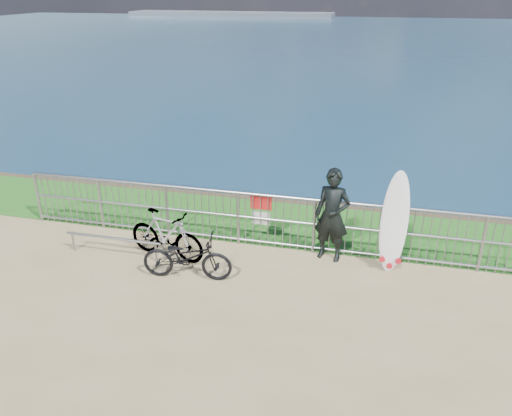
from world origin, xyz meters
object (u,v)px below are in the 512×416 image
(bicycle_near, at_px, (187,257))
(bicycle_far, at_px, (166,235))
(surfboard, at_px, (394,226))
(surfer, at_px, (332,215))

(bicycle_near, xyz_separation_m, bicycle_far, (-0.64, 0.60, 0.06))
(surfboard, xyz_separation_m, bicycle_near, (-3.46, -1.22, -0.43))
(bicycle_near, bearing_deg, surfer, -67.52)
(surfboard, distance_m, bicycle_near, 3.69)
(surfer, distance_m, bicycle_near, 2.74)
(surfboard, relative_size, bicycle_far, 1.15)
(surfboard, bearing_deg, bicycle_near, -160.63)
(surfer, distance_m, bicycle_far, 3.11)
(bicycle_near, bearing_deg, surfboard, -77.18)
(surfer, xyz_separation_m, surfboard, (1.10, -0.09, -0.04))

